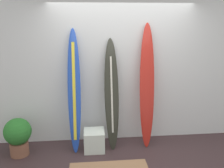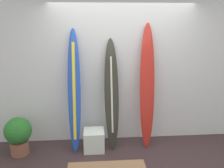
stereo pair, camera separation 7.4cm
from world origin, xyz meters
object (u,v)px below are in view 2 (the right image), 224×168
object	(u,v)px
surfboard_crimson	(147,87)
potted_plant	(18,134)
display_block_left	(94,140)
surfboard_charcoal	(112,95)
surfboard_cobalt	(74,92)

from	to	relation	value
surfboard_crimson	potted_plant	bearing A→B (deg)	-174.74
display_block_left	potted_plant	world-z (taller)	potted_plant
surfboard_charcoal	display_block_left	world-z (taller)	surfboard_charcoal
surfboard_crimson	display_block_left	xyz separation A→B (m)	(-0.95, -0.17, -0.90)
surfboard_cobalt	surfboard_charcoal	xyz separation A→B (m)	(0.64, 0.03, -0.07)
surfboard_cobalt	surfboard_crimson	size ratio (longest dim) A/B	0.96
surfboard_cobalt	display_block_left	bearing A→B (deg)	-21.52
surfboard_cobalt	potted_plant	size ratio (longest dim) A/B	3.20
surfboard_cobalt	potted_plant	xyz separation A→B (m)	(-0.95, -0.17, -0.66)
surfboard_charcoal	potted_plant	world-z (taller)	surfboard_charcoal
surfboard_charcoal	surfboard_crimson	xyz separation A→B (m)	(0.63, 0.01, 0.12)
surfboard_cobalt	display_block_left	xyz separation A→B (m)	(0.32, -0.13, -0.85)
surfboard_cobalt	display_block_left	distance (m)	0.92
display_block_left	potted_plant	xyz separation A→B (m)	(-1.27, -0.04, 0.19)
surfboard_cobalt	surfboard_crimson	distance (m)	1.27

